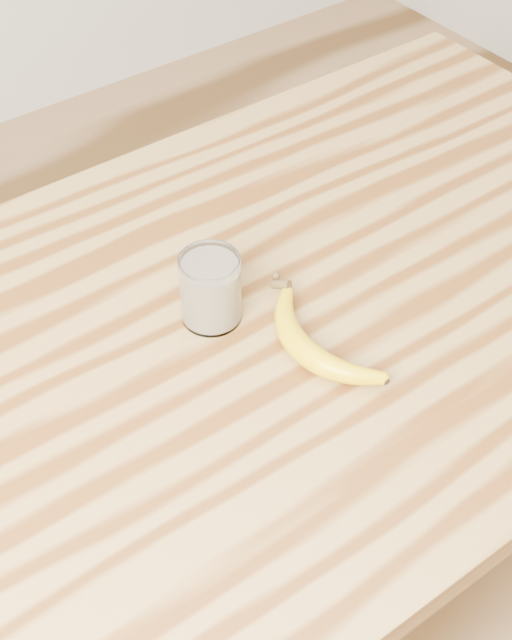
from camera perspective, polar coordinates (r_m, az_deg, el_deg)
table at (r=1.24m, az=3.78°, el=-2.14°), size 1.20×0.80×0.90m
smoothie_glass at (r=1.07m, az=-2.93°, el=1.95°), size 0.07×0.07×0.09m
banana at (r=1.04m, az=3.01°, el=-1.96°), size 0.10×0.26×0.03m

